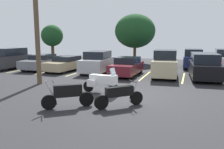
# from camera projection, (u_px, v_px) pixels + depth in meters

# --- Properties ---
(ground) EXTENTS (44.00, 44.00, 0.10)m
(ground) POSITION_uv_depth(u_px,v_px,m) (115.00, 98.00, 11.61)
(ground) COLOR #262628
(motorcycle_touring) EXTENTS (2.19, 0.98, 1.44)m
(motorcycle_touring) POSITION_uv_depth(u_px,v_px,m) (102.00, 81.00, 12.11)
(motorcycle_touring) COLOR black
(motorcycle_touring) RESTS_ON ground
(motorcycle_second) EXTENTS (1.75, 1.67, 1.26)m
(motorcycle_second) POSITION_uv_depth(u_px,v_px,m) (120.00, 95.00, 9.80)
(motorcycle_second) COLOR black
(motorcycle_second) RESTS_ON ground
(motorcycle_third) EXTENTS (1.84, 1.46, 1.27)m
(motorcycle_third) POSITION_uv_depth(u_px,v_px,m) (68.00, 94.00, 9.68)
(motorcycle_third) COLOR black
(motorcycle_third) RESTS_ON ground
(parking_stripes) EXTENTS (26.16, 4.69, 0.01)m
(parking_stripes) POSITION_uv_depth(u_px,v_px,m) (128.00, 75.00, 18.42)
(parking_stripes) COLOR #EAE066
(parking_stripes) RESTS_ON ground
(car_charcoal) EXTENTS (1.87, 4.26, 1.99)m
(car_charcoal) POSITION_uv_depth(u_px,v_px,m) (10.00, 59.00, 21.79)
(car_charcoal) COLOR #38383D
(car_charcoal) RESTS_ON ground
(car_grey) EXTENTS (2.29, 4.59, 1.40)m
(car_grey) POSITION_uv_depth(u_px,v_px,m) (41.00, 62.00, 21.49)
(car_grey) COLOR slate
(car_grey) RESTS_ON ground
(car_tan) EXTENTS (2.19, 4.37, 1.33)m
(car_tan) POSITION_uv_depth(u_px,v_px,m) (65.00, 64.00, 20.45)
(car_tan) COLOR tan
(car_tan) RESTS_ON ground
(car_silver) EXTENTS (2.23, 4.55, 1.84)m
(car_silver) POSITION_uv_depth(u_px,v_px,m) (97.00, 62.00, 19.52)
(car_silver) COLOR #B7B7BC
(car_silver) RESTS_ON ground
(car_maroon) EXTENTS (1.90, 4.31, 1.45)m
(car_maroon) POSITION_uv_depth(u_px,v_px,m) (127.00, 67.00, 18.04)
(car_maroon) COLOR maroon
(car_maroon) RESTS_ON ground
(car_champagne) EXTENTS (2.07, 4.46, 2.06)m
(car_champagne) POSITION_uv_depth(u_px,v_px,m) (165.00, 64.00, 17.38)
(car_champagne) COLOR #C1B289
(car_champagne) RESTS_ON ground
(car_black) EXTENTS (2.23, 4.97, 1.87)m
(car_black) POSITION_uv_depth(u_px,v_px,m) (204.00, 66.00, 16.60)
(car_black) COLOR black
(car_black) RESTS_ON ground
(car_far_blue) EXTENTS (1.97, 4.72, 1.38)m
(car_far_blue) POSITION_uv_depth(u_px,v_px,m) (164.00, 60.00, 23.80)
(car_far_blue) COLOR #2D519E
(car_far_blue) RESTS_ON ground
(car_far_navy) EXTENTS (1.81, 4.44, 1.88)m
(car_far_navy) POSITION_uv_depth(u_px,v_px,m) (193.00, 58.00, 22.65)
(car_far_navy) COLOR navy
(car_far_navy) RESTS_ON ground
(utility_pole) EXTENTS (0.31, 1.80, 8.15)m
(utility_pole) POSITION_uv_depth(u_px,v_px,m) (36.00, 18.00, 14.20)
(utility_pole) COLOR brown
(utility_pole) RESTS_ON ground
(tree_far_left) EXTENTS (4.77, 4.77, 5.75)m
(tree_far_left) POSITION_uv_depth(u_px,v_px,m) (135.00, 31.00, 26.88)
(tree_far_left) COLOR #4C3823
(tree_far_left) RESTS_ON ground
(tree_far_right) EXTENTS (2.94, 2.94, 4.70)m
(tree_far_right) POSITION_uv_depth(u_px,v_px,m) (52.00, 36.00, 30.93)
(tree_far_right) COLOR #4C3823
(tree_far_right) RESTS_ON ground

